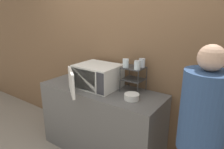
{
  "coord_description": "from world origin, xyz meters",
  "views": [
    {
      "loc": [
        1.49,
        -1.55,
        1.85
      ],
      "look_at": [
        0.16,
        0.34,
        1.14
      ],
      "focal_mm": 32.0,
      "sensor_mm": 36.0,
      "label": 1
    }
  ],
  "objects_px": {
    "person": "(200,131)",
    "dish_rack": "(133,74)",
    "glass_back_right": "(142,63)",
    "glass_front_right": "(137,65)",
    "bowl": "(132,97)",
    "microwave": "(97,76)",
    "glass_front_left": "(126,63)"
  },
  "relations": [
    {
      "from": "person",
      "to": "dish_rack",
      "type": "bearing_deg",
      "value": 154.77
    },
    {
      "from": "glass_back_right",
      "to": "glass_front_right",
      "type": "xyz_separation_m",
      "value": [
        0.01,
        -0.13,
        0.0
      ]
    },
    {
      "from": "glass_front_right",
      "to": "bowl",
      "type": "height_order",
      "value": "glass_front_right"
    },
    {
      "from": "microwave",
      "to": "dish_rack",
      "type": "relative_size",
      "value": 2.37
    },
    {
      "from": "dish_rack",
      "to": "person",
      "type": "xyz_separation_m",
      "value": [
        0.88,
        -0.41,
        -0.24
      ]
    },
    {
      "from": "microwave",
      "to": "dish_rack",
      "type": "height_order",
      "value": "dish_rack"
    },
    {
      "from": "person",
      "to": "glass_front_right",
      "type": "bearing_deg",
      "value": 156.46
    },
    {
      "from": "glass_front_left",
      "to": "bowl",
      "type": "height_order",
      "value": "glass_front_left"
    },
    {
      "from": "bowl",
      "to": "person",
      "type": "xyz_separation_m",
      "value": [
        0.76,
        -0.18,
        -0.05
      ]
    },
    {
      "from": "microwave",
      "to": "glass_back_right",
      "type": "relative_size",
      "value": 6.96
    },
    {
      "from": "dish_rack",
      "to": "glass_front_left",
      "type": "bearing_deg",
      "value": -141.67
    },
    {
      "from": "bowl",
      "to": "person",
      "type": "bearing_deg",
      "value": -13.45
    },
    {
      "from": "dish_rack",
      "to": "glass_back_right",
      "type": "distance_m",
      "value": 0.17
    },
    {
      "from": "glass_back_right",
      "to": "bowl",
      "type": "relative_size",
      "value": 0.61
    },
    {
      "from": "bowl",
      "to": "person",
      "type": "relative_size",
      "value": 0.1
    },
    {
      "from": "microwave",
      "to": "person",
      "type": "relative_size",
      "value": 0.44
    },
    {
      "from": "glass_back_right",
      "to": "dish_rack",
      "type": "bearing_deg",
      "value": -137.45
    },
    {
      "from": "glass_front_left",
      "to": "glass_back_right",
      "type": "relative_size",
      "value": 1.0
    },
    {
      "from": "dish_rack",
      "to": "person",
      "type": "bearing_deg",
      "value": -25.23
    },
    {
      "from": "glass_front_left",
      "to": "glass_back_right",
      "type": "bearing_deg",
      "value": 40.46
    },
    {
      "from": "glass_front_left",
      "to": "bowl",
      "type": "distance_m",
      "value": 0.41
    },
    {
      "from": "microwave",
      "to": "glass_front_left",
      "type": "distance_m",
      "value": 0.43
    },
    {
      "from": "glass_back_right",
      "to": "person",
      "type": "height_order",
      "value": "person"
    },
    {
      "from": "glass_front_right",
      "to": "bowl",
      "type": "relative_size",
      "value": 0.61
    },
    {
      "from": "dish_rack",
      "to": "glass_front_left",
      "type": "relative_size",
      "value": 2.94
    },
    {
      "from": "microwave",
      "to": "glass_front_right",
      "type": "xyz_separation_m",
      "value": [
        0.53,
        0.09,
        0.21
      ]
    },
    {
      "from": "person",
      "to": "bowl",
      "type": "bearing_deg",
      "value": 166.55
    },
    {
      "from": "microwave",
      "to": "glass_front_right",
      "type": "bearing_deg",
      "value": 9.74
    },
    {
      "from": "glass_back_right",
      "to": "microwave",
      "type": "bearing_deg",
      "value": -156.71
    },
    {
      "from": "glass_front_right",
      "to": "bowl",
      "type": "bearing_deg",
      "value": -78.18
    },
    {
      "from": "glass_front_left",
      "to": "bowl",
      "type": "relative_size",
      "value": 0.61
    },
    {
      "from": "person",
      "to": "microwave",
      "type": "bearing_deg",
      "value": 168.97
    }
  ]
}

